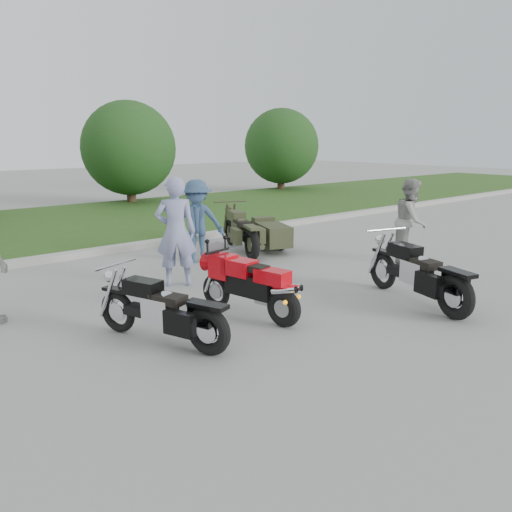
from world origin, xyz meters
TOP-DOWN VIEW (x-y plane):
  - ground at (0.00, 0.00)m, footprint 80.00×80.00m
  - curb at (0.00, 6.00)m, footprint 60.00×0.30m
  - grass_strip at (0.00, 10.15)m, footprint 60.00×8.00m
  - tree_mid_right at (4.00, 13.50)m, footprint 3.60×3.60m
  - tree_far_right at (12.00, 13.50)m, footprint 3.60×3.60m
  - sportbike_red at (-0.42, 0.64)m, footprint 0.56×1.83m
  - cruiser_left at (-1.86, 0.56)m, footprint 0.89×2.01m
  - cruiser_right at (2.02, -0.62)m, footprint 0.79×2.28m
  - cruiser_sidecar at (2.50, 3.90)m, footprint 1.65×2.27m
  - person_stripe at (-0.38, 2.75)m, footprint 0.85×0.76m
  - person_grey at (4.40, 1.17)m, footprint 1.06×0.96m
  - person_denim at (0.85, 3.97)m, footprint 1.30×1.16m

SIDE VIEW (x-z plane):
  - ground at x=0.00m, z-range 0.00..0.00m
  - grass_strip at x=0.00m, z-range 0.00..0.14m
  - curb at x=0.00m, z-range 0.00..0.15m
  - cruiser_left at x=-1.86m, z-range 0.01..0.82m
  - cruiser_sidecar at x=2.50m, z-range -0.03..0.89m
  - cruiser_right at x=2.02m, z-range 0.01..0.91m
  - sportbike_red at x=-0.42m, z-range 0.08..0.95m
  - person_denim at x=0.85m, z-range 0.00..1.75m
  - person_grey at x=4.40m, z-range 0.00..1.76m
  - person_stripe at x=-0.38m, z-range 0.00..1.94m
  - tree_mid_right at x=4.00m, z-range 0.19..4.19m
  - tree_far_right at x=12.00m, z-range 0.19..4.19m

